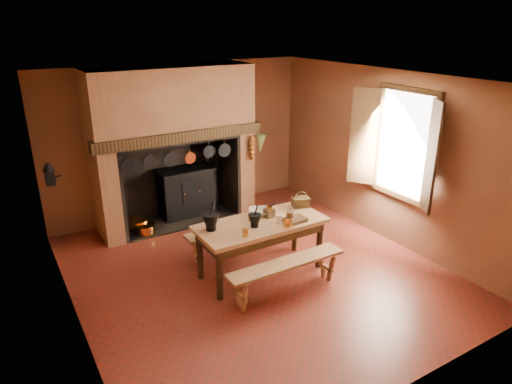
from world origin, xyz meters
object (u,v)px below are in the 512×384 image
wicker_basket (301,201)px  bench_front (286,270)px  iron_range (187,191)px  work_table (261,230)px  mixing_bowl (260,212)px  coffee_grinder (269,212)px

wicker_basket → bench_front: bearing=-115.3°
iron_range → work_table: size_ratio=0.85×
bench_front → wicker_basket: bearing=45.3°
wicker_basket → mixing_bowl: bearing=-164.6°
mixing_bowl → wicker_basket: bearing=-4.0°
iron_range → coffee_grinder: bearing=-83.0°
iron_range → coffee_grinder: size_ratio=7.96×
mixing_bowl → wicker_basket: wicker_basket is taller
bench_front → mixing_bowl: 1.03m
coffee_grinder → wicker_basket: (0.64, 0.10, 0.00)m
iron_range → bench_front: iron_range is taller
coffee_grinder → work_table: bearing=-158.7°
iron_range → coffee_grinder: iron_range is taller
iron_range → work_table: bearing=-87.8°
iron_range → wicker_basket: 2.53m
iron_range → wicker_basket: (0.93, -2.32, 0.41)m
iron_range → wicker_basket: bearing=-68.1°
work_table → bench_front: work_table is taller
coffee_grinder → mixing_bowl: bearing=109.8°
iron_range → work_table: iron_range is taller
bench_front → coffee_grinder: coffee_grinder is taller
work_table → wicker_basket: bearing=12.9°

